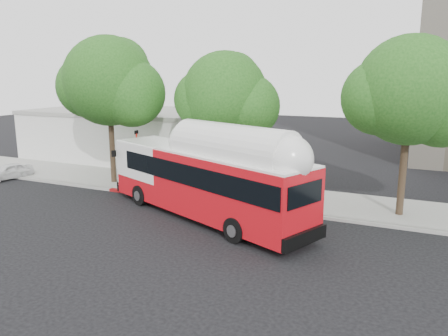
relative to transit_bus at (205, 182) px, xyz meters
The scene contains 11 objects.
ground 2.44m from the transit_bus, 86.42° to the right, with size 120.00×120.00×0.00m, color black.
sidewalk 5.27m from the transit_bus, 88.87° to the left, with size 60.00×5.00×0.15m, color gray.
curb_strip 2.96m from the transit_bus, 87.62° to the left, with size 60.00×0.30×0.15m, color gray.
red_curb_segment 4.14m from the transit_bus, 141.06° to the left, with size 10.00×0.32×0.16m, color maroon.
street_tree_left 10.46m from the transit_bus, 154.59° to the left, with size 6.67×5.80×9.74m.
street_tree_mid 6.06m from the transit_bus, 96.29° to the left, with size 5.75×5.00×8.62m.
street_tree_right 11.34m from the transit_bus, 24.29° to the left, with size 6.21×5.40×9.18m.
low_commercial_bldg 18.66m from the transit_bus, 138.17° to the left, with size 16.20×10.20×4.25m.
transit_bus is the anchor object (origin of this frame).
parked_car 16.69m from the transit_bus, behind, with size 3.27×1.32×1.12m, color silver.
signal_pole 7.07m from the transit_bus, 153.65° to the left, with size 0.11×0.36×3.85m.
Camera 1 is at (9.57, -17.63, 7.20)m, focal length 35.00 mm.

